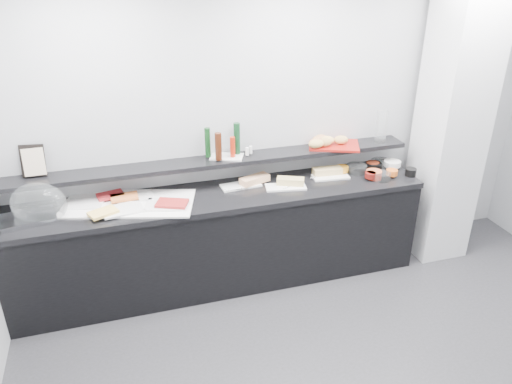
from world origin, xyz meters
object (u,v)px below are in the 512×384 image
object	(u,v)px
sandwich_plate_mid	(286,187)
condiment_tray	(227,157)
cloche_base	(28,218)
bread_tray	(334,145)
framed_print	(33,161)
carafe	(381,127)

from	to	relation	value
sandwich_plate_mid	condiment_tray	size ratio (longest dim) A/B	1.26
cloche_base	condiment_tray	xyz separation A→B (m)	(1.64, 0.23, 0.24)
cloche_base	sandwich_plate_mid	xyz separation A→B (m)	(2.11, -0.01, -0.01)
cloche_base	condiment_tray	world-z (taller)	condiment_tray
cloche_base	bread_tray	world-z (taller)	bread_tray
sandwich_plate_mid	condiment_tray	distance (m)	0.58
sandwich_plate_mid	bread_tray	world-z (taller)	bread_tray
cloche_base	condiment_tray	distance (m)	1.67
cloche_base	condiment_tray	bearing A→B (deg)	-2.58
framed_print	condiment_tray	world-z (taller)	framed_print
cloche_base	sandwich_plate_mid	bearing A→B (deg)	-10.79
sandwich_plate_mid	carafe	size ratio (longest dim) A/B	1.18
bread_tray	carafe	distance (m)	0.48
cloche_base	sandwich_plate_mid	world-z (taller)	cloche_base
sandwich_plate_mid	condiment_tray	xyz separation A→B (m)	(-0.47, 0.24, 0.25)
framed_print	sandwich_plate_mid	bearing A→B (deg)	0.38
condiment_tray	bread_tray	world-z (taller)	bread_tray
cloche_base	carafe	bearing A→B (deg)	-7.05
sandwich_plate_mid	framed_print	size ratio (longest dim) A/B	1.36
condiment_tray	framed_print	bearing A→B (deg)	-159.04
carafe	sandwich_plate_mid	bearing A→B (deg)	-168.82
cloche_base	bread_tray	distance (m)	2.67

